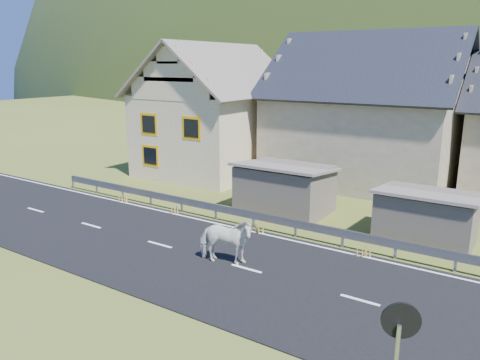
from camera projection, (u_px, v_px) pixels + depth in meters
The scene contains 11 objects.
ground at pixel (246, 270), 16.01m from camera, with size 160.00×160.00×0.00m, color #445219.
road at pixel (246, 269), 16.01m from camera, with size 60.00×7.00×0.04m, color black.
lane_markings at pixel (246, 269), 16.00m from camera, with size 60.00×6.60×0.01m, color silver.
guardrail at pixel (296, 224), 18.86m from camera, with size 28.10×0.09×0.75m.
shed_left at pixel (285, 189), 22.08m from camera, with size 4.30×3.30×2.40m, color #6A5F52.
shed_right at pixel (426, 218), 18.24m from camera, with size 3.80×2.90×2.20m, color #6A5F52.
house_cream at pixel (216, 104), 30.01m from camera, with size 7.80×9.80×8.30m.
house_stone_a at pixel (369, 102), 27.58m from camera, with size 10.80×9.80×8.90m.
conifer_patch at pixel (291, 67), 133.05m from camera, with size 76.00×50.00×28.00m, color black.
horse at pixel (225, 241), 16.21m from camera, with size 2.03×0.93×1.72m, color silver.
traffic_mirror at pixel (399, 337), 8.68m from camera, with size 0.69×0.35×2.63m.
Camera 1 is at (7.93, -12.48, 6.87)m, focal length 35.00 mm.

